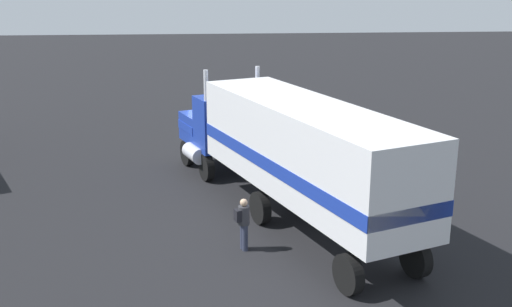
{
  "coord_description": "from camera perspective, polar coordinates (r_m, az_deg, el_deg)",
  "views": [
    {
      "loc": [
        -26.47,
        0.48,
        8.08
      ],
      "look_at": [
        -4.34,
        -1.35,
        1.6
      ],
      "focal_mm": 43.65,
      "sensor_mm": 36.0,
      "label": 1
    }
  ],
  "objects": [
    {
      "name": "semi_truck",
      "position": [
        20.71,
        2.98,
        0.69
      ],
      "size": [
        14.1,
        7.42,
        4.5
      ],
      "color": "#193399",
      "rests_on": "ground_plane"
    },
    {
      "name": "person_bystander",
      "position": [
        18.72,
        -1.17,
        -6.31
      ],
      "size": [
        0.39,
        0.48,
        1.63
      ],
      "color": "#2D3347",
      "rests_on": "ground_plane"
    },
    {
      "name": "ground_plane",
      "position": [
        27.68,
        -3.53,
        -0.74
      ],
      "size": [
        120.0,
        120.0,
        0.0
      ],
      "primitive_type": "plane",
      "color": "black"
    },
    {
      "name": "lane_stripe_near",
      "position": [
        26.3,
        4.21,
        -1.66
      ],
      "size": [
        4.21,
        1.6,
        0.01
      ],
      "primitive_type": "cube",
      "rotation": [
        0.0,
        0.0,
        0.34
      ],
      "color": "silver",
      "rests_on": "ground_plane"
    },
    {
      "name": "lane_stripe_mid",
      "position": [
        26.48,
        9.98,
        -1.74
      ],
      "size": [
        4.1,
        1.89,
        0.01
      ],
      "primitive_type": "cube",
      "rotation": [
        0.0,
        0.0,
        0.41
      ],
      "color": "silver",
      "rests_on": "ground_plane"
    }
  ]
}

